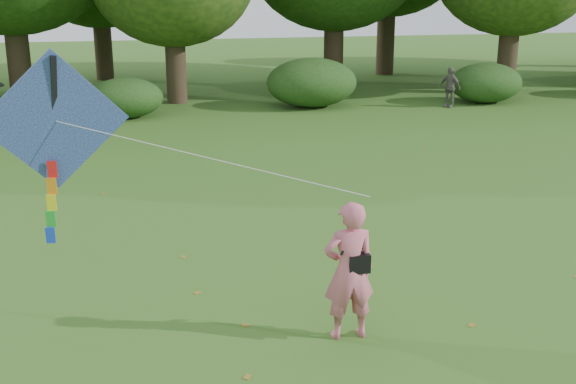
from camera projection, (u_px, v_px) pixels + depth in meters
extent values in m
plane|color=#265114|center=(407.00, 323.00, 10.53)|extent=(100.00, 100.00, 0.00)
imported|color=#D16278|center=(349.00, 271.00, 9.87)|extent=(0.73, 0.48, 1.99)
imported|color=#665D5A|center=(450.00, 87.00, 27.61)|extent=(0.82, 0.96, 1.54)
cube|color=black|center=(358.00, 263.00, 9.83)|extent=(0.30, 0.20, 0.26)
cylinder|color=black|center=(351.00, 237.00, 9.69)|extent=(0.33, 0.14, 0.47)
cube|color=#223E95|center=(55.00, 121.00, 10.56)|extent=(2.14, 0.43, 2.14)
cube|color=black|center=(55.00, 120.00, 10.59)|extent=(0.26, 0.53, 1.94)
cylinder|color=white|center=(205.00, 157.00, 10.06)|extent=(4.16, 2.20, 0.79)
cube|color=red|center=(52.00, 169.00, 10.77)|extent=(0.14, 0.06, 0.26)
cube|color=orange|center=(52.00, 186.00, 10.84)|extent=(0.14, 0.06, 0.26)
cube|color=yellow|center=(51.00, 203.00, 10.91)|extent=(0.14, 0.06, 0.26)
cube|color=green|center=(51.00, 219.00, 10.98)|extent=(0.14, 0.06, 0.26)
cube|color=blue|center=(50.00, 235.00, 11.04)|extent=(0.14, 0.06, 0.26)
cylinder|color=#3A2D1E|center=(18.00, 55.00, 28.03)|extent=(0.88, 0.88, 3.85)
cylinder|color=#3A2D1E|center=(176.00, 63.00, 28.40)|extent=(0.80, 0.80, 3.15)
cylinder|color=#3A2D1E|center=(334.00, 48.00, 31.61)|extent=(0.86, 0.86, 3.67)
cylinder|color=#3A2D1E|center=(508.00, 53.00, 30.71)|extent=(0.83, 0.83, 3.43)
cylinder|color=#3A2D1E|center=(103.00, 43.00, 34.77)|extent=(0.84, 0.84, 3.50)
cylinder|color=#3A2D1E|center=(386.00, 34.00, 36.57)|extent=(0.90, 0.90, 4.02)
ellipsoid|color=#264919|center=(125.00, 98.00, 25.53)|extent=(2.66, 2.09, 1.42)
ellipsoid|color=#264919|center=(312.00, 83.00, 27.62)|extent=(3.50, 2.75, 1.88)
ellipsoid|color=#264919|center=(486.00, 83.00, 28.61)|extent=(2.94, 2.31, 1.58)
cube|color=olive|center=(425.00, 149.00, 21.08)|extent=(0.09, 0.12, 0.01)
cube|color=olive|center=(198.00, 293.00, 11.53)|extent=(0.14, 0.12, 0.01)
cube|color=olive|center=(247.00, 377.00, 9.11)|extent=(0.13, 0.14, 0.01)
cube|color=olive|center=(104.00, 194.00, 16.72)|extent=(0.08, 0.12, 0.01)
cube|color=olive|center=(183.00, 257.00, 13.00)|extent=(0.11, 0.14, 0.01)
cube|color=olive|center=(472.00, 325.00, 10.46)|extent=(0.14, 0.13, 0.01)
cube|color=olive|center=(245.00, 325.00, 10.46)|extent=(0.14, 0.12, 0.01)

